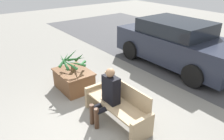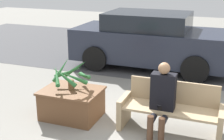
% 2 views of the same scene
% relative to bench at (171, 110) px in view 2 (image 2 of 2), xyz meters
% --- Properties ---
extents(road_surface, '(20.00, 6.00, 0.01)m').
position_rel_bench_xyz_m(road_surface, '(-0.18, 5.32, -0.39)').
color(road_surface, '#424244').
rests_on(road_surface, ground_plane).
extents(bench, '(1.74, 0.58, 0.85)m').
position_rel_bench_xyz_m(bench, '(0.00, 0.00, 0.00)').
color(bench, tan).
rests_on(bench, ground_plane).
extents(person_seated, '(0.40, 0.61, 1.26)m').
position_rel_bench_xyz_m(person_seated, '(-0.13, -0.19, 0.28)').
color(person_seated, black).
rests_on(person_seated, ground_plane).
extents(planter_box, '(1.09, 0.84, 0.56)m').
position_rel_bench_xyz_m(planter_box, '(-1.84, -0.14, -0.10)').
color(planter_box, brown).
rests_on(planter_box, ground_plane).
extents(potted_plant, '(0.82, 0.80, 0.56)m').
position_rel_bench_xyz_m(potted_plant, '(-1.84, -0.12, 0.45)').
color(potted_plant, brown).
rests_on(potted_plant, planter_box).
extents(parked_car, '(4.35, 1.98, 1.57)m').
position_rel_bench_xyz_m(parked_car, '(-1.27, 3.55, 0.38)').
color(parked_car, '#232838').
rests_on(parked_car, ground_plane).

